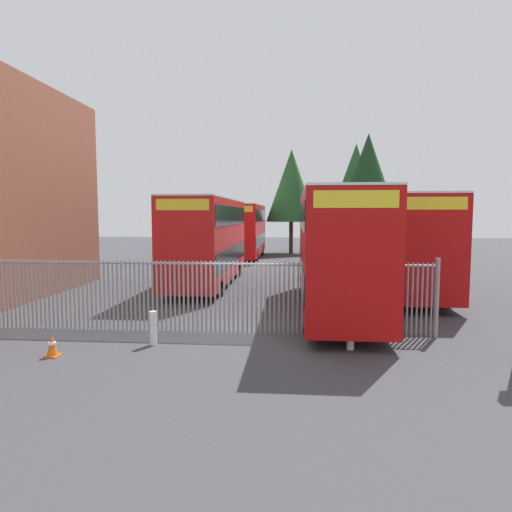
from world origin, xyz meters
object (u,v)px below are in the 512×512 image
traffic_cone_by_gate (52,345)px  bollard_near_left (153,328)px  double_decker_bus_near_gate (336,247)px  double_decker_bus_far_back (246,229)px  double_decker_bus_behind_fence_left (209,238)px  double_decker_bus_behind_fence_right (399,240)px  bollard_center_front (351,332)px

traffic_cone_by_gate → bollard_near_left: bearing=28.6°
double_decker_bus_near_gate → double_decker_bus_far_back: size_ratio=1.00×
bollard_near_left → double_decker_bus_near_gate: bearing=42.6°
double_decker_bus_behind_fence_left → double_decker_bus_behind_fence_right: same height
double_decker_bus_behind_fence_left → double_decker_bus_far_back: (0.40, 14.46, 0.00)m
double_decker_bus_near_gate → double_decker_bus_behind_fence_right: size_ratio=1.00×
double_decker_bus_behind_fence_left → double_decker_bus_far_back: bearing=88.4°
double_decker_bus_behind_fence_right → bollard_near_left: (-8.73, -9.54, -1.95)m
double_decker_bus_behind_fence_right → bollard_center_front: size_ratio=11.38×
double_decker_bus_behind_fence_right → double_decker_bus_behind_fence_left: bearing=171.3°
double_decker_bus_behind_fence_right → traffic_cone_by_gate: double_decker_bus_behind_fence_right is taller
bollard_near_left → traffic_cone_by_gate: 2.57m
double_decker_bus_behind_fence_left → bollard_near_left: (0.51, -10.95, -1.95)m
bollard_center_front → traffic_cone_by_gate: bollard_center_front is taller
double_decker_bus_far_back → bollard_center_front: bearing=-77.8°
double_decker_bus_behind_fence_right → bollard_center_front: 10.26m
double_decker_bus_far_back → bollard_near_left: size_ratio=11.38×
double_decker_bus_behind_fence_right → double_decker_bus_far_back: 18.17m
double_decker_bus_near_gate → bollard_near_left: (-5.41, -4.97, -1.95)m
bollard_center_front → traffic_cone_by_gate: (-7.65, -1.26, -0.19)m
double_decker_bus_behind_fence_right → double_decker_bus_far_back: bearing=119.1°
double_decker_bus_behind_fence_left → double_decker_bus_far_back: same height
double_decker_bus_near_gate → traffic_cone_by_gate: double_decker_bus_near_gate is taller
double_decker_bus_behind_fence_right → traffic_cone_by_gate: 15.53m
double_decker_bus_near_gate → bollard_center_front: 5.31m
double_decker_bus_far_back → bollard_center_front: (5.51, -25.38, -1.95)m
double_decker_bus_near_gate → double_decker_bus_behind_fence_left: size_ratio=1.00×
double_decker_bus_behind_fence_right → double_decker_bus_far_back: same height
double_decker_bus_behind_fence_right → traffic_cone_by_gate: bearing=-135.6°
double_decker_bus_near_gate → double_decker_bus_behind_fence_left: bearing=134.7°
double_decker_bus_behind_fence_right → double_decker_bus_far_back: size_ratio=1.00×
bollard_center_front → traffic_cone_by_gate: bearing=-170.7°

